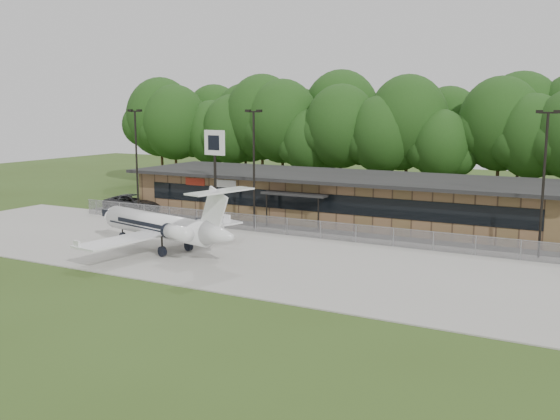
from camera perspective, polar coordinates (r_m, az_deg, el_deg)
The scene contains 12 objects.
ground at distance 38.17m, azimuth -8.56°, elevation -6.55°, with size 160.00×160.00×0.00m, color #334819.
apron at distance 44.60m, azimuth -2.39°, elevation -4.08°, with size 64.00×18.00×0.08m, color #9E9B93.
parking_lot at distance 54.59m, azimuth 3.77°, elevation -1.61°, with size 50.00×9.00×0.06m, color #383835.
terminal at distance 58.25m, azimuth 5.61°, elevation 1.20°, with size 41.00×11.65×4.30m.
fence at distance 50.46m, azimuth 1.66°, elevation -1.64°, with size 46.00×0.04×1.52m.
treeline at distance 74.72m, azimuth 11.07°, elevation 6.96°, with size 72.00×12.00×15.00m, color #173210, non-canonical shape.
light_pole_left at distance 61.07m, azimuth -13.00°, elevation 4.97°, with size 1.55×0.30×10.23m.
light_pole_mid at distance 53.43m, azimuth -2.40°, elevation 4.60°, with size 1.55×0.30×10.23m.
light_pole_right at distance 46.20m, azimuth 23.00°, elevation 3.13°, with size 1.55×0.30×10.23m.
business_jet at distance 45.89m, azimuth -10.66°, elevation -1.53°, with size 15.36×13.82×5.20m.
suv at distance 64.64m, azimuth -13.23°, elevation 0.63°, with size 2.88×6.24×1.73m, color #313134.
pole_sign at distance 55.90m, azimuth -5.99°, elevation 5.25°, with size 2.22×0.54×8.42m.
Camera 1 is at (22.16, -29.30, 10.38)m, focal length 40.00 mm.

